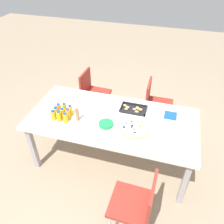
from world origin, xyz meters
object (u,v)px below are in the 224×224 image
chair_far_left (92,91)px  juice_bottle_3 (56,112)px  juice_bottle_0 (53,115)px  napkin_stack (170,115)px  party_table (112,122)px  juice_bottle_1 (59,116)px  juice_bottle_2 (65,118)px  juice_bottle_7 (65,108)px  snack_tray (133,109)px  chair_near_right (138,203)px  plate_stack (106,124)px  juice_bottle_6 (59,108)px  juice_bottle_8 (70,110)px  fruit_pizza (135,128)px  chair_far_right (155,102)px  cardboard_tube (77,114)px  juice_bottle_4 (62,113)px  juice_bottle_5 (68,114)px

chair_far_left → juice_bottle_3: (-0.08, -1.01, 0.32)m
chair_far_left → juice_bottle_0: (-0.08, -1.07, 0.31)m
juice_bottle_3 → napkin_stack: juice_bottle_3 is taller
party_table → juice_bottle_1: size_ratio=13.98×
juice_bottle_2 → juice_bottle_7: (-0.08, 0.16, 0.01)m
party_table → snack_tray: snack_tray is taller
chair_near_right → napkin_stack: bearing=-7.6°
juice_bottle_7 → napkin_stack: (1.27, 0.31, -0.06)m
juice_bottle_0 → juice_bottle_7: size_ratio=0.88×
snack_tray → party_table: bearing=-132.1°
juice_bottle_3 → plate_stack: size_ratio=0.81×
juice_bottle_0 → juice_bottle_6: juice_bottle_6 is taller
juice_bottle_8 → fruit_pizza: size_ratio=0.41×
chair_far_right → party_table: bearing=-28.5°
snack_tray → napkin_stack: (0.47, 0.01, -0.01)m
cardboard_tube → juice_bottle_4: bearing=178.5°
juice_bottle_7 → snack_tray: 0.86m
juice_bottle_0 → juice_bottle_2: (0.16, -0.01, 0.00)m
juice_bottle_7 → chair_near_right: bearing=-35.7°
juice_bottle_2 → juice_bottle_4: bearing=134.2°
chair_near_right → juice_bottle_2: juice_bottle_2 is taller
chair_far_right → juice_bottle_7: juice_bottle_7 is taller
juice_bottle_6 → snack_tray: bearing=19.5°
juice_bottle_3 → juice_bottle_5: size_ratio=1.02×
chair_far_left → juice_bottle_3: size_ratio=6.00×
chair_far_right → juice_bottle_7: 1.41m
snack_tray → juice_bottle_2: bearing=-147.5°
juice_bottle_1 → juice_bottle_5: 0.11m
juice_bottle_4 → plate_stack: 0.55m
chair_near_right → juice_bottle_1: 1.30m
juice_bottle_3 → snack_tray: juice_bottle_3 is taller
fruit_pizza → plate_stack: (-0.34, -0.03, 0.00)m
fruit_pizza → juice_bottle_5: bearing=-178.3°
juice_bottle_5 → snack_tray: juice_bottle_5 is taller
plate_stack → juice_bottle_0: bearing=-173.5°
juice_bottle_4 → juice_bottle_6: (-0.08, 0.07, 0.00)m
juice_bottle_7 → chair_far_left: bearing=89.5°
juice_bottle_5 → napkin_stack: 1.25m
juice_bottle_8 → cardboard_tube: 0.15m
chair_far_right → juice_bottle_4: size_ratio=6.27×
party_table → plate_stack: plate_stack is taller
juice_bottle_6 → juice_bottle_7: size_ratio=0.89×
chair_far_right → juice_bottle_2: juice_bottle_2 is taller
chair_far_right → juice_bottle_6: (-1.10, -0.92, 0.31)m
plate_stack → juice_bottle_4: bearing=-179.7°
plate_stack → fruit_pizza: bearing=4.3°
party_table → chair_far_right: size_ratio=2.47×
chair_near_right → juice_bottle_4: juice_bottle_4 is taller
juice_bottle_4 → party_table: bearing=14.2°
cardboard_tube → fruit_pizza: bearing=2.8°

